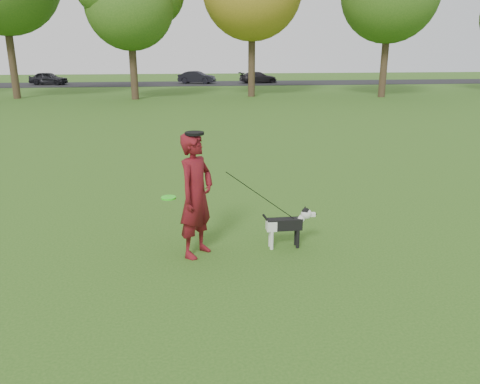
{
  "coord_description": "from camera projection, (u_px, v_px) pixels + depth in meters",
  "views": [
    {
      "loc": [
        -1.02,
        -6.84,
        3.18
      ],
      "look_at": [
        -0.11,
        0.42,
        0.95
      ],
      "focal_mm": 35.0,
      "sensor_mm": 36.0,
      "label": 1
    }
  ],
  "objects": [
    {
      "name": "man",
      "position": [
        196.0,
        196.0,
        7.32
      ],
      "size": [
        0.82,
        0.87,
        1.99
      ],
      "primitive_type": "imported",
      "rotation": [
        0.0,
        0.0,
        0.93
      ],
      "color": "#580C1C",
      "rests_on": "ground"
    },
    {
      "name": "ground",
      "position": [
        250.0,
        255.0,
        7.55
      ],
      "size": [
        120.0,
        120.0,
        0.0
      ],
      "primitive_type": "plane",
      "color": "#285116",
      "rests_on": "ground"
    },
    {
      "name": "man_held_items",
      "position": [
        261.0,
        196.0,
        7.47
      ],
      "size": [
        2.19,
        0.39,
        1.53
      ],
      "color": "#2FEA1D",
      "rests_on": "ground"
    },
    {
      "name": "car_mid",
      "position": [
        197.0,
        77.0,
        45.4
      ],
      "size": [
        3.77,
        2.37,
        1.17
      ],
      "primitive_type": "imported",
      "rotation": [
        0.0,
        0.0,
        1.23
      ],
      "color": "black",
      "rests_on": "road"
    },
    {
      "name": "road",
      "position": [
        190.0,
        84.0,
        45.5
      ],
      "size": [
        120.0,
        7.0,
        0.02
      ],
      "primitive_type": "cube",
      "color": "black",
      "rests_on": "ground"
    },
    {
      "name": "car_left",
      "position": [
        48.0,
        78.0,
        43.74
      ],
      "size": [
        3.65,
        2.02,
        1.17
      ],
      "primitive_type": "imported",
      "rotation": [
        0.0,
        0.0,
        1.38
      ],
      "color": "black",
      "rests_on": "road"
    },
    {
      "name": "dog",
      "position": [
        289.0,
        223.0,
        7.75
      ],
      "size": [
        0.92,
        0.18,
        0.7
      ],
      "color": "black",
      "rests_on": "ground"
    },
    {
      "name": "car_right",
      "position": [
        258.0,
        77.0,
        46.14
      ],
      "size": [
        3.9,
        2.02,
        1.08
      ],
      "primitive_type": "imported",
      "rotation": [
        0.0,
        0.0,
        1.71
      ],
      "color": "black",
      "rests_on": "road"
    }
  ]
}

